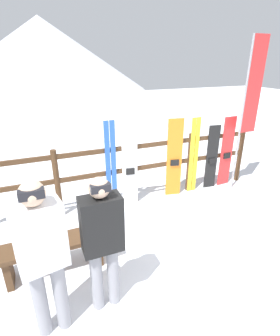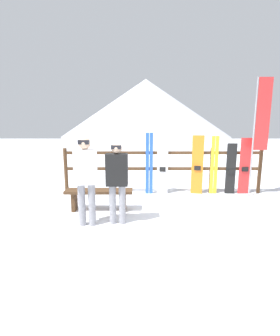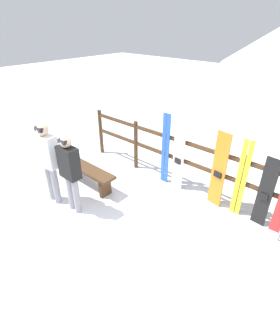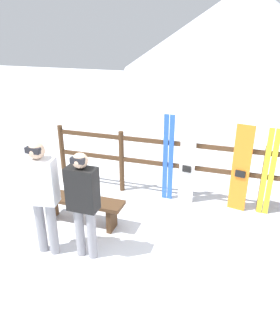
{
  "view_description": "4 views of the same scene",
  "coord_description": "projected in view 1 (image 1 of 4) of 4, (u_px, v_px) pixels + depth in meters",
  "views": [
    {
      "loc": [
        -1.55,
        -2.38,
        2.62
      ],
      "look_at": [
        -0.07,
        1.22,
        0.99
      ],
      "focal_mm": 28.0,
      "sensor_mm": 36.0,
      "label": 1
    },
    {
      "loc": [
        -0.62,
        -5.09,
        2.08
      ],
      "look_at": [
        -0.61,
        1.06,
        0.87
      ],
      "focal_mm": 28.0,
      "sensor_mm": 36.0,
      "label": 2
    },
    {
      "loc": [
        2.7,
        -2.46,
        3.39
      ],
      "look_at": [
        -0.33,
        0.95,
        0.77
      ],
      "focal_mm": 28.0,
      "sensor_mm": 36.0,
      "label": 3
    },
    {
      "loc": [
        0.88,
        -3.65,
        3.1
      ],
      "look_at": [
        -0.62,
        0.92,
        1.0
      ],
      "focal_mm": 35.0,
      "sensor_mm": 36.0,
      "label": 4
    }
  ],
  "objects": [
    {
      "name": "ground_plane",
      "position": [
        178.0,
        266.0,
        3.59
      ],
      "size": [
        40.0,
        40.0,
        0.0
      ],
      "primitive_type": "plane",
      "color": "white"
    },
    {
      "name": "mountain_backdrop",
      "position": [
        42.0,
        54.0,
        22.83
      ],
      "size": [
        18.0,
        18.0,
        6.0
      ],
      "color": "silver",
      "rests_on": "ground"
    },
    {
      "name": "fence",
      "position": [
        129.0,
        167.0,
        4.93
      ],
      "size": [
        5.4,
        0.1,
        1.25
      ],
      "color": "#4C331E",
      "rests_on": "ground"
    },
    {
      "name": "bench",
      "position": [
        54.0,
        249.0,
        3.37
      ],
      "size": [
        1.5,
        0.36,
        0.48
      ],
      "color": "#4C331E",
      "rests_on": "ground"
    },
    {
      "name": "person_white",
      "position": [
        42.0,
        252.0,
        2.39
      ],
      "size": [
        0.47,
        0.31,
        1.71
      ],
      "color": "gray",
      "rests_on": "ground"
    },
    {
      "name": "person_black",
      "position": [
        102.0,
        237.0,
        2.69
      ],
      "size": [
        0.42,
        0.23,
        1.6
      ],
      "color": "gray",
      "rests_on": "ground"
    },
    {
      "name": "ski_pair_blue",
      "position": [
        111.0,
        166.0,
        4.71
      ],
      "size": [
        0.19,
        0.02,
        1.67
      ],
      "color": "blue",
      "rests_on": "ground"
    },
    {
      "name": "snowboard_white",
      "position": [
        130.0,
        167.0,
        4.87
      ],
      "size": [
        0.29,
        0.08,
        1.52
      ],
      "color": "white",
      "rests_on": "ground"
    },
    {
      "name": "snowboard_orange",
      "position": [
        174.0,
        159.0,
        5.18
      ],
      "size": [
        0.31,
        0.1,
        1.6
      ],
      "color": "orange",
      "rests_on": "ground"
    },
    {
      "name": "ski_pair_yellow",
      "position": [
        194.0,
        156.0,
        5.35
      ],
      "size": [
        0.19,
        0.02,
        1.58
      ],
      "color": "yellow",
      "rests_on": "ground"
    },
    {
      "name": "snowboard_black_stripe",
      "position": [
        212.0,
        158.0,
        5.54
      ],
      "size": [
        0.26,
        0.07,
        1.39
      ],
      "color": "black",
      "rests_on": "ground"
    },
    {
      "name": "snowboard_red",
      "position": [
        227.0,
        152.0,
        5.65
      ],
      "size": [
        0.31,
        0.07,
        1.53
      ],
      "color": "red",
      "rests_on": "ground"
    },
    {
      "name": "rental_flag",
      "position": [
        249.0,
        99.0,
        5.09
      ],
      "size": [
        0.4,
        0.04,
        3.04
      ],
      "color": "#99999E",
      "rests_on": "ground"
    }
  ]
}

